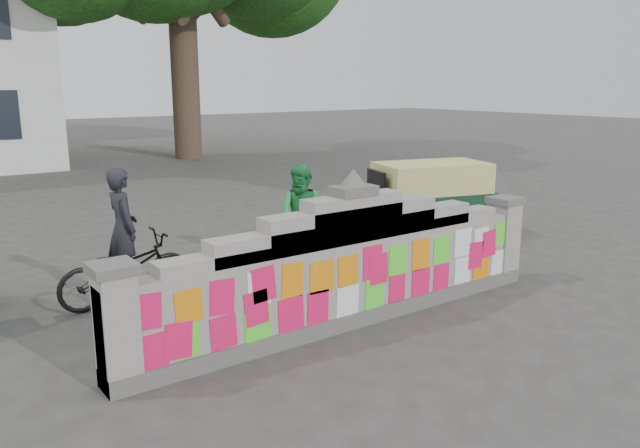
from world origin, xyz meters
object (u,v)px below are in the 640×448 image
(pedestrian, at_px, (304,218))
(cyclist_bike, at_px, (126,270))
(cyclist_rider, at_px, (124,246))
(rickshaw_right, at_px, (428,199))

(pedestrian, bearing_deg, cyclist_bike, -132.71)
(cyclist_bike, xyz_separation_m, pedestrian, (2.95, -0.12, 0.38))
(cyclist_bike, distance_m, pedestrian, 2.97)
(cyclist_rider, height_order, rickshaw_right, cyclist_rider)
(cyclist_rider, distance_m, pedestrian, 2.95)
(cyclist_rider, xyz_separation_m, pedestrian, (2.95, -0.12, 0.04))
(cyclist_bike, distance_m, rickshaw_right, 6.21)
(cyclist_bike, height_order, rickshaw_right, rickshaw_right)
(cyclist_bike, xyz_separation_m, rickshaw_right, (6.20, 0.23, 0.28))
(cyclist_bike, height_order, cyclist_rider, cyclist_rider)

